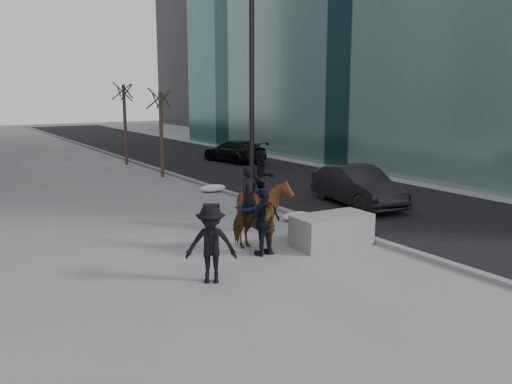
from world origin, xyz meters
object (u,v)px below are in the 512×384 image
car_near (358,186)px  mounted_left (252,221)px  planter (332,230)px  mounted_right (264,199)px

car_near → mounted_left: size_ratio=1.96×
mounted_left → car_near: bearing=24.4°
planter → mounted_left: size_ratio=0.95×
mounted_left → mounted_right: size_ratio=0.93×
mounted_right → planter: bearing=-72.5°
car_near → mounted_left: 7.01m
car_near → mounted_left: (-6.38, -2.89, 0.11)m
mounted_right → car_near: bearing=14.3°
car_near → mounted_right: mounted_right is taller
mounted_left → mounted_right: 2.19m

